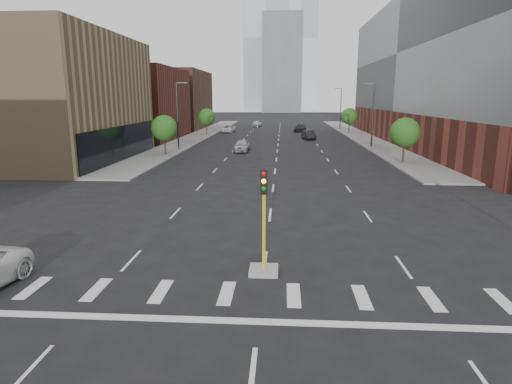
# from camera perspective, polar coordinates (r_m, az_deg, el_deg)

# --- Properties ---
(sidewalk_left_far) EXTENTS (5.00, 92.00, 0.15)m
(sidewalk_left_far) POSITION_cam_1_polar(r_m,az_deg,el_deg) (83.48, -7.36, 7.59)
(sidewalk_left_far) COLOR gray
(sidewalk_left_far) RESTS_ON ground
(sidewalk_right_far) EXTENTS (5.00, 92.00, 0.15)m
(sidewalk_right_far) POSITION_cam_1_polar(r_m,az_deg,el_deg) (83.23, 13.55, 7.33)
(sidewalk_right_far) COLOR gray
(sidewalk_right_far) RESTS_ON ground
(building_left_mid) EXTENTS (20.00, 24.00, 14.00)m
(building_left_mid) POSITION_cam_1_polar(r_m,az_deg,el_deg) (55.41, -27.60, 11.00)
(building_left_mid) COLOR #9A8357
(building_left_mid) RESTS_ON ground
(building_left_far_a) EXTENTS (20.00, 22.00, 12.00)m
(building_left_far_a) POSITION_cam_1_polar(r_m,az_deg,el_deg) (78.91, -17.73, 11.14)
(building_left_far_a) COLOR brown
(building_left_far_a) RESTS_ON ground
(building_left_far_b) EXTENTS (20.00, 24.00, 13.00)m
(building_left_far_b) POSITION_cam_1_polar(r_m,az_deg,el_deg) (103.60, -12.51, 11.91)
(building_left_far_b) COLOR brown
(building_left_far_b) RESTS_ON ground
(building_right_main) EXTENTS (24.00, 70.00, 22.00)m
(building_right_main) POSITION_cam_1_polar(r_m,az_deg,el_deg) (73.65, 27.47, 14.19)
(building_right_main) COLOR brown
(building_right_main) RESTS_ON ground
(tower_left) EXTENTS (22.00, 22.00, 70.00)m
(tower_left) POSITION_cam_1_polar(r_m,az_deg,el_deg) (229.54, 1.45, 19.54)
(tower_left) COLOR #B2B7BC
(tower_left) RESTS_ON ground
(tower_right) EXTENTS (20.00, 20.00, 80.00)m
(tower_right) POSITION_cam_1_polar(r_m,az_deg,el_deg) (269.85, 5.85, 19.50)
(tower_right) COLOR #B2B7BC
(tower_right) RESTS_ON ground
(tower_mid) EXTENTS (18.00, 18.00, 44.00)m
(tower_mid) POSITION_cam_1_polar(r_m,az_deg,el_deg) (208.21, 3.51, 16.64)
(tower_mid) COLOR slate
(tower_mid) RESTS_ON ground
(median_traffic_signal) EXTENTS (1.20, 1.20, 4.40)m
(median_traffic_signal) POSITION_cam_1_polar(r_m,az_deg,el_deg) (17.78, 1.04, -7.85)
(median_traffic_signal) COLOR #999993
(median_traffic_signal) RESTS_ON ground
(streetlight_right_a) EXTENTS (1.60, 0.22, 9.07)m
(streetlight_right_a) POSITION_cam_1_polar(r_m,az_deg,el_deg) (63.99, 15.25, 10.20)
(streetlight_right_a) COLOR #2D2D30
(streetlight_right_a) RESTS_ON ground
(streetlight_right_b) EXTENTS (1.60, 0.22, 9.07)m
(streetlight_right_b) POSITION_cam_1_polar(r_m,az_deg,el_deg) (98.53, 11.18, 11.08)
(streetlight_right_b) COLOR #2D2D30
(streetlight_right_b) RESTS_ON ground
(streetlight_left) EXTENTS (1.60, 0.22, 9.07)m
(streetlight_left) POSITION_cam_1_polar(r_m,az_deg,el_deg) (59.43, -10.35, 10.29)
(streetlight_left) COLOR #2D2D30
(streetlight_left) RESTS_ON ground
(tree_left_near) EXTENTS (3.20, 3.20, 4.85)m
(tree_left_near) POSITION_cam_1_polar(r_m,az_deg,el_deg) (54.83, -12.14, 8.34)
(tree_left_near) COLOR #382619
(tree_left_near) RESTS_ON ground
(tree_left_far) EXTENTS (3.20, 3.20, 4.85)m
(tree_left_far) POSITION_cam_1_polar(r_m,az_deg,el_deg) (84.07, -6.62, 9.92)
(tree_left_far) COLOR #382619
(tree_left_far) RESTS_ON ground
(tree_right_near) EXTENTS (3.20, 3.20, 4.85)m
(tree_right_near) POSITION_cam_1_polar(r_m,az_deg,el_deg) (49.64, 19.25, 7.51)
(tree_right_near) COLOR #382619
(tree_right_near) RESTS_ON ground
(tree_right_far) EXTENTS (3.20, 3.20, 4.85)m
(tree_right_far) POSITION_cam_1_polar(r_m,az_deg,el_deg) (88.76, 12.36, 9.85)
(tree_right_far) COLOR #382619
(tree_right_far) RESTS_ON ground
(car_near_left) EXTENTS (1.96, 4.72, 1.60)m
(car_near_left) POSITION_cam_1_polar(r_m,az_deg,el_deg) (57.50, -1.90, 6.20)
(car_near_left) COLOR #A3A3A7
(car_near_left) RESTS_ON ground
(car_mid_right) EXTENTS (2.41, 4.97, 1.57)m
(car_mid_right) POSITION_cam_1_polar(r_m,az_deg,el_deg) (74.67, 7.02, 7.57)
(car_mid_right) COLOR black
(car_mid_right) RESTS_ON ground
(car_far_left) EXTENTS (2.79, 5.44, 1.47)m
(car_far_left) POSITION_cam_1_polar(r_m,az_deg,el_deg) (89.21, -3.70, 8.41)
(car_far_left) COLOR silver
(car_far_left) RESTS_ON ground
(car_deep_right) EXTENTS (2.97, 5.63, 1.56)m
(car_deep_right) POSITION_cam_1_polar(r_m,az_deg,el_deg) (91.45, 5.93, 8.50)
(car_deep_right) COLOR black
(car_deep_right) RESTS_ON ground
(car_distant) EXTENTS (2.49, 4.70, 1.52)m
(car_distant) POSITION_cam_1_polar(r_m,az_deg,el_deg) (105.98, 0.09, 9.11)
(car_distant) COLOR silver
(car_distant) RESTS_ON ground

